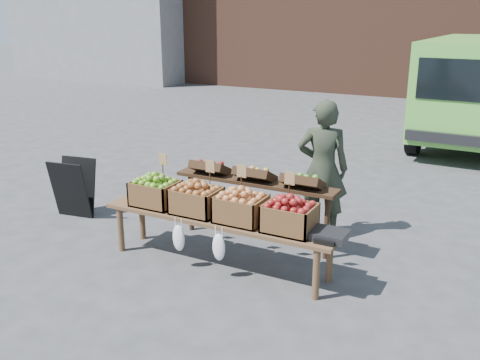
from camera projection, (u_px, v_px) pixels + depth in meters
The scene contains 10 objects.
ground at pixel (290, 263), 5.96m from camera, with size 80.00×80.00×0.00m, color #454447.
vendor at pixel (323, 169), 6.51m from camera, with size 0.62×0.41×1.71m, color #2C3325.
chalkboard_sign at pixel (74, 188), 7.24m from camera, with size 0.53×0.30×0.81m, color black, non-canonical shape.
back_table at pixel (255, 203), 6.34m from camera, with size 2.10×0.44×1.04m, color #311E11, non-canonical shape.
display_bench at pixel (219, 241), 5.84m from camera, with size 2.70×0.56×0.57m, color brown, non-canonical shape.
crate_golden_apples at pixel (155, 193), 6.08m from camera, with size 0.50×0.40×0.28m, color #447C16, non-canonical shape.
crate_russet_pears at pixel (196, 201), 5.83m from camera, with size 0.50×0.40×0.28m, color #AA6730, non-canonical shape.
crate_red_apples at pixel (241, 209), 5.59m from camera, with size 0.50×0.40×0.28m, color #A47D29, non-canonical shape.
crate_green_apples at pixel (290, 218), 5.34m from camera, with size 0.50×0.40×0.28m, color maroon, non-canonical shape.
weighing_scale at pixel (330, 235), 5.18m from camera, with size 0.34×0.30×0.08m, color black.
Camera 1 is at (2.03, -5.05, 2.66)m, focal length 40.00 mm.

